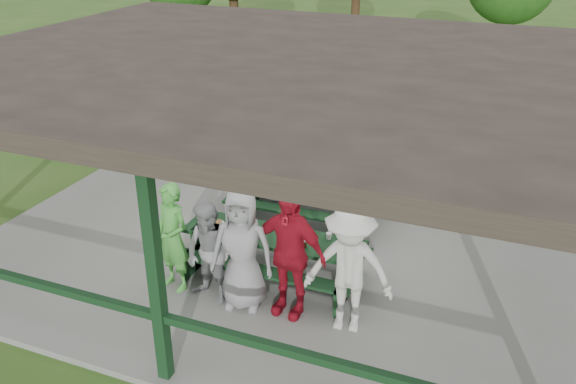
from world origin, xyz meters
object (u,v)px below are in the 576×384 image
at_px(contestant_grey_mid, 242,249).
at_px(contestant_green, 172,237).
at_px(picnic_table_far, 303,196).
at_px(contestant_grey_left, 209,254).
at_px(contestant_red, 289,253).
at_px(spectator_grey, 387,170).
at_px(contestant_white_fedora, 349,269).
at_px(picnic_table_near, 273,250).
at_px(spectator_lblue, 289,159).
at_px(pickup_truck, 432,103).
at_px(spectator_blue, 264,140).
at_px(farm_trailer, 322,76).

bearing_deg(contestant_grey_mid, contestant_green, 167.52).
height_order(picnic_table_far, contestant_grey_left, contestant_grey_left).
distance_m(contestant_green, contestant_red, 1.86).
distance_m(contestant_grey_left, spectator_grey, 4.17).
bearing_deg(contestant_white_fedora, contestant_red, 170.20).
distance_m(picnic_table_far, contestant_red, 2.93).
xyz_separation_m(contestant_green, contestant_white_fedora, (2.75, 0.02, 0.08)).
xyz_separation_m(picnic_table_near, spectator_grey, (1.08, 2.88, 0.39)).
bearing_deg(spectator_lblue, picnic_table_far, 111.90).
distance_m(contestant_grey_mid, spectator_grey, 3.92).
bearing_deg(pickup_truck, spectator_lblue, 159.66).
relative_size(picnic_table_far, spectator_lblue, 1.71).
bearing_deg(spectator_blue, spectator_grey, 148.07).
distance_m(contestant_green, spectator_blue, 4.28).
bearing_deg(picnic_table_far, spectator_lblue, 125.85).
relative_size(spectator_lblue, spectator_blue, 0.87).
xyz_separation_m(picnic_table_near, spectator_blue, (-1.69, 3.44, 0.41)).
bearing_deg(contestant_grey_mid, pickup_truck, 72.04).
xyz_separation_m(contestant_grey_left, spectator_lblue, (-0.29, 3.83, -0.01)).
bearing_deg(pickup_truck, spectator_blue, 150.19).
xyz_separation_m(picnic_table_near, contestant_grey_left, (-0.61, -0.93, 0.31)).
height_order(contestant_red, pickup_truck, contestant_red).
xyz_separation_m(contestant_green, contestant_grey_left, (0.68, -0.10, -0.07)).
xyz_separation_m(contestant_grey_mid, contestant_red, (0.68, 0.09, 0.04)).
height_order(spectator_lblue, pickup_truck, spectator_lblue).
bearing_deg(pickup_truck, contestant_red, 176.13).
relative_size(picnic_table_far, pickup_truck, 0.51).
bearing_deg(pickup_truck, spectator_grey, 179.80).
height_order(picnic_table_far, spectator_grey, spectator_grey).
bearing_deg(contestant_white_fedora, spectator_blue, 119.53).
height_order(picnic_table_near, contestant_grey_left, contestant_grey_left).
xyz_separation_m(contestant_green, spectator_lblue, (0.38, 3.72, -0.08)).
distance_m(contestant_grey_left, farm_trailer, 11.53).
xyz_separation_m(contestant_green, spectator_grey, (2.37, 3.70, 0.01)).
height_order(contestant_green, spectator_lblue, contestant_green).
bearing_deg(pickup_truck, contestant_white_fedora, -178.27).
distance_m(picnic_table_far, spectator_grey, 1.65).
xyz_separation_m(picnic_table_far, spectator_lblue, (-0.65, 0.89, 0.30)).
bearing_deg(picnic_table_far, contestant_grey_left, -96.84).
relative_size(contestant_green, contestant_white_fedora, 0.89).
distance_m(contestant_green, contestant_grey_left, 0.69).
bearing_deg(spectator_lblue, pickup_truck, -123.05).
distance_m(contestant_green, farm_trailer, 11.32).
bearing_deg(spectator_grey, contestant_red, 104.64).
relative_size(contestant_green, contestant_red, 0.89).
bearing_deg(spectator_blue, pickup_truck, -139.05).
bearing_deg(contestant_green, contestant_red, 18.96).
distance_m(contestant_grey_left, spectator_blue, 4.50).
xyz_separation_m(contestant_grey_mid, spectator_blue, (-1.58, 4.29, -0.04)).
bearing_deg(contestant_white_fedora, contestant_grey_mid, 174.70).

